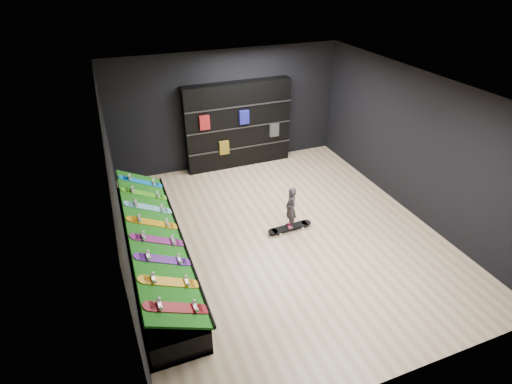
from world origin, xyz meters
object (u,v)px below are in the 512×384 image
object	(u,v)px
display_rack	(155,253)
child	(290,216)
back_shelving	(238,125)
floor_skateboard	(290,228)

from	to	relation	value
display_rack	child	distance (m)	2.75
child	back_shelving	bearing A→B (deg)	-174.49
child	display_rack	bearing A→B (deg)	-83.01
floor_skateboard	child	xyz separation A→B (m)	(-0.00, 0.00, 0.32)
back_shelving	child	size ratio (longest dim) A/B	5.08
floor_skateboard	child	distance (m)	0.32
floor_skateboard	display_rack	bearing A→B (deg)	178.66
back_shelving	floor_skateboard	xyz separation A→B (m)	(-0.01, -3.26, -1.08)
display_rack	child	bearing A→B (deg)	1.34
child	floor_skateboard	bearing A→B (deg)	95.65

